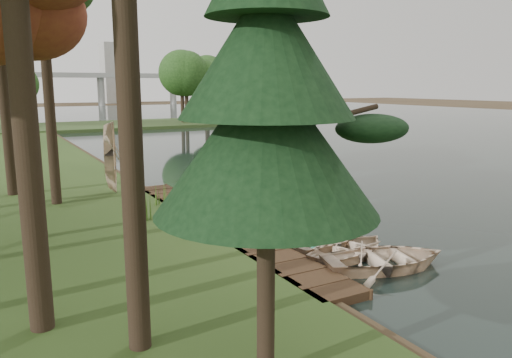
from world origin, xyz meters
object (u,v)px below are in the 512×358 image
boardwalk (216,225)px  pine_tree (267,91)px  rowboat_1 (350,246)px  stored_rowboat (114,186)px  rowboat_0 (386,256)px  rowboat_2 (328,237)px

boardwalk → pine_tree: size_ratio=1.96×
boardwalk → pine_tree: pine_tree is taller
rowboat_1 → stored_rowboat: size_ratio=0.96×
rowboat_0 → stored_rowboat: size_ratio=1.11×
rowboat_0 → rowboat_1: (-0.23, 1.36, -0.06)m
rowboat_2 → stored_rowboat: size_ratio=0.94×
pine_tree → rowboat_1: bearing=39.1°
boardwalk → rowboat_0: size_ratio=4.13×
rowboat_0 → rowboat_1: bearing=24.4°
stored_rowboat → pine_tree: pine_tree is taller
boardwalk → rowboat_1: 5.69m
boardwalk → rowboat_0: bearing=-67.9°
rowboat_2 → boardwalk: bearing=17.9°
rowboat_0 → stored_rowboat: (-4.84, 13.54, 0.21)m
rowboat_2 → pine_tree: (-6.02, -6.05, 5.03)m
rowboat_0 → rowboat_2: (-0.22, 2.54, -0.06)m
stored_rowboat → boardwalk: bearing=-145.4°
boardwalk → pine_tree: (-3.59, -10.03, 5.27)m
boardwalk → stored_rowboat: (-2.19, 7.03, 0.51)m
stored_rowboat → rowboat_1: bearing=-142.0°
rowboat_1 → pine_tree: 9.23m
rowboat_1 → pine_tree: (-6.01, -4.87, 5.03)m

